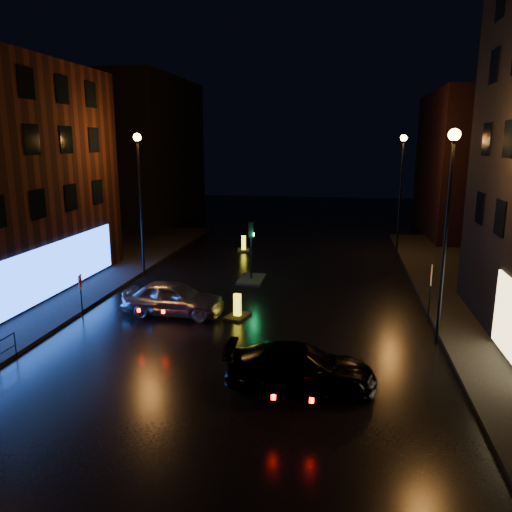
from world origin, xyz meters
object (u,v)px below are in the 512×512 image
Objects in this scene: bollard_far at (244,248)px; road_sign_left at (80,286)px; dark_sedan at (300,367)px; bollard_near at (237,312)px; traffic_signal at (251,272)px; silver_hatchback at (174,298)px; road_sign_right at (431,280)px.

road_sign_left reaches higher than bollard_far.
dark_sedan is 7.11m from bollard_near.
traffic_signal reaches higher than silver_hatchback.
bollard_near is 0.73× the size of road_sign_left.
dark_sedan is (6.41, -6.12, -0.08)m from silver_hatchback.
bollard_far is (-1.99, 7.80, -0.25)m from traffic_signal.
traffic_signal is at bearing -20.08° from road_sign_right.
road_sign_right is (8.59, 1.11, 1.65)m from bollard_near.
road_sign_left is (-3.98, -1.15, 0.72)m from silver_hatchback.
silver_hatchback reaches higher than bollard_far.
silver_hatchback is 4.21m from road_sign_left.
road_sign_left is at bearing 18.53° from road_sign_right.
bollard_near is at bearing -90.28° from bollard_far.
road_sign_left is (-4.50, -15.42, 1.27)m from bollard_far.
dark_sedan is 9.06m from road_sign_right.
bollard_far is (0.51, 14.26, -0.55)m from silver_hatchback.
silver_hatchback is at bearing 15.88° from road_sign_right.
road_sign_right is (9.10, -5.24, 1.40)m from traffic_signal.
traffic_signal is 6.38m from bollard_near.
silver_hatchback is 2.31× the size of road_sign_left.
traffic_signal is 0.74× the size of silver_hatchback.
traffic_signal is at bearing 32.83° from road_sign_left.
traffic_signal is at bearing 111.10° from bollard_near.
bollard_far is at bearing 116.56° from bollard_near.
silver_hatchback is 11.71m from road_sign_right.
dark_sedan is at bearing -131.92° from silver_hatchback.
bollard_near is 7.22m from road_sign_left.
bollard_near is at bearing -6.50° from road_sign_left.
road_sign_left is at bearing 107.88° from silver_hatchback.
silver_hatchback is 3.16× the size of bollard_near.
silver_hatchback is at bearing 42.06° from dark_sedan.
road_sign_left reaches higher than dark_sedan.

